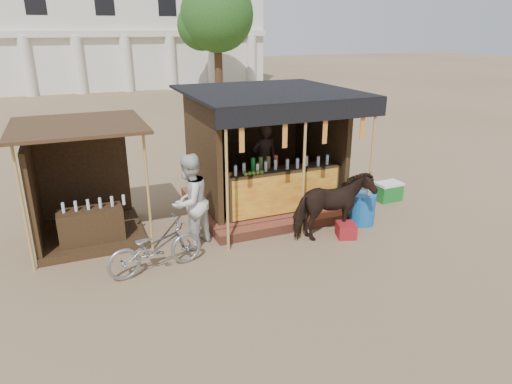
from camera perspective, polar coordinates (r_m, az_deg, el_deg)
The scene contains 11 objects.
ground at distance 7.90m, azimuth 4.57°, elevation -11.20°, with size 120.00×120.00×0.00m, color #846B4C.
main_stall at distance 10.68m, azimuth 1.32°, elevation 3.30°, with size 3.60×3.61×2.78m.
secondary_stall at distance 9.77m, azimuth -21.34°, elevation -0.80°, with size 2.40×2.40×2.38m.
cow at distance 9.28m, azimuth 9.60°, elevation -1.82°, with size 0.74×1.62×1.37m, color black.
motorbike at distance 8.21m, azimuth -12.48°, elevation -6.78°, with size 0.60×1.73×0.91m, color gray.
bystander at distance 8.80m, azimuth -8.30°, elevation -1.22°, with size 0.91×0.71×1.87m, color silver.
blue_barrel at distance 10.23m, azimuth 13.14°, elevation -2.05°, with size 0.55×0.55×0.69m, color #1557A3.
red_crate at distance 9.58m, azimuth 11.19°, elevation -4.70°, with size 0.37×0.41×0.30m, color maroon.
cooler at distance 11.82m, azimuth 16.19°, elevation 0.10°, with size 0.66×0.47×0.46m.
background_building at distance 35.95m, azimuth -22.01°, elevation 18.36°, with size 26.00×7.45×8.18m.
tree at distance 29.53m, azimuth -5.34°, elevation 20.86°, with size 4.50×4.40×7.00m.
Camera 1 is at (-3.17, -5.99, 4.07)m, focal length 32.00 mm.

